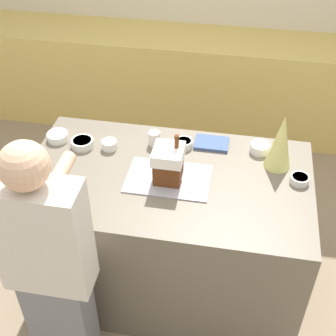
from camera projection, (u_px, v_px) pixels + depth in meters
ground_plane at (167, 277)px, 3.16m from camera, size 12.00×12.00×0.00m
back_cabinet_block at (204, 83)px, 4.32m from camera, size 6.00×0.60×0.88m
kitchen_island at (167, 232)px, 2.88m from camera, size 1.60×0.93×0.90m
baking_tray at (168, 179)px, 2.57m from camera, size 0.46×0.31×0.01m
gingerbread_house at (168, 163)px, 2.50m from camera, size 0.16×0.18×0.28m
decorative_tree at (281, 142)px, 2.55m from camera, size 0.15×0.15×0.33m
candy_bowl_front_corner at (109, 144)px, 2.77m from camera, size 0.09×0.09×0.05m
candy_bowl_center_rear at (184, 143)px, 2.78m from camera, size 0.10×0.10×0.05m
candy_bowl_near_tray_left at (58, 136)px, 2.84m from camera, size 0.13×0.13×0.05m
candy_bowl_beside_tree at (300, 179)px, 2.54m from camera, size 0.10×0.10×0.04m
candy_bowl_far_left at (260, 148)px, 2.74m from camera, size 0.11×0.11×0.05m
candy_bowl_far_right at (82, 143)px, 2.79m from camera, size 0.13×0.13×0.05m
cookbook at (212, 143)px, 2.81m from camera, size 0.20×0.14×0.02m
mug at (154, 138)px, 2.79m from camera, size 0.07×0.07×0.09m
person at (51, 272)px, 2.20m from camera, size 0.41×0.51×1.56m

